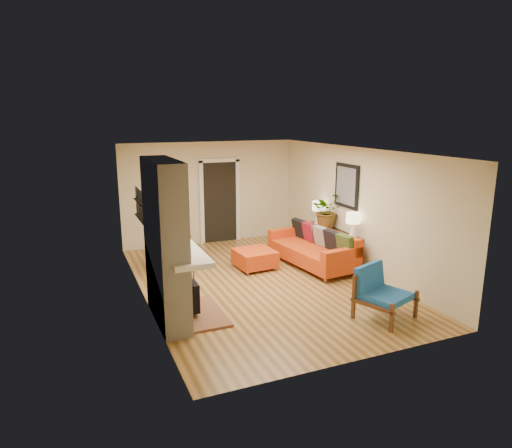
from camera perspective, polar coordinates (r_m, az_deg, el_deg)
The scene contains 10 objects.
room_shell at distance 11.41m, azimuth -1.95°, elevation 3.34°, with size 6.50×6.50×6.50m.
fireplace at distance 7.28m, azimuth -10.93°, elevation -2.75°, with size 1.09×1.68×2.60m.
sofa at distance 10.15m, azimuth 7.38°, elevation -3.02°, with size 1.20×2.31×0.87m.
ottoman at distance 9.90m, azimuth -0.15°, elevation -4.24°, with size 0.85×0.85×0.40m.
blue_chair at distance 7.81m, azimuth 15.18°, elevation -7.91°, with size 1.04×1.03×0.85m.
dining_table at distance 9.90m, azimuth -10.07°, elevation -2.49°, with size 0.72×1.59×0.85m.
console_table at distance 10.44m, azimuth 9.61°, elevation -1.53°, with size 0.34×1.85×0.72m.
lamp_near at distance 9.73m, azimuth 12.04°, elevation 0.21°, with size 0.30×0.30×0.54m.
lamp_far at distance 10.89m, azimuth 7.81°, elevation 1.78°, with size 0.30×0.30×0.54m.
houseplant at distance 10.54m, azimuth 8.86°, elevation 1.73°, with size 0.73×0.63×0.81m, color #1E5919.
Camera 1 is at (-3.39, -7.86, 3.24)m, focal length 32.00 mm.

